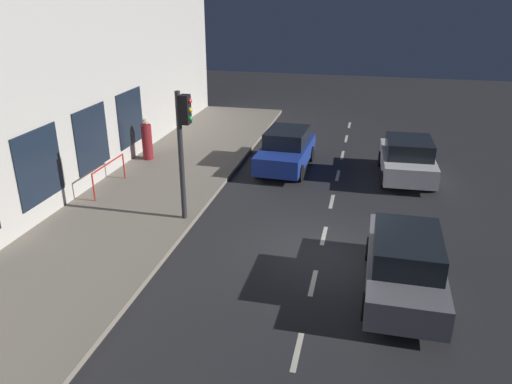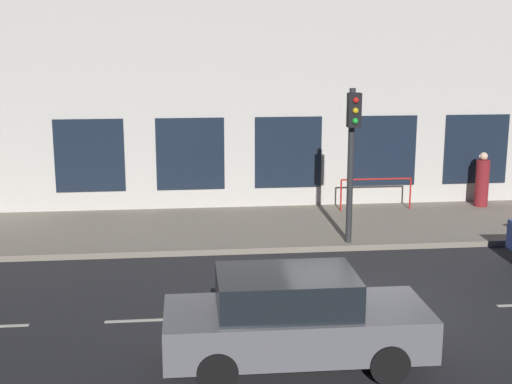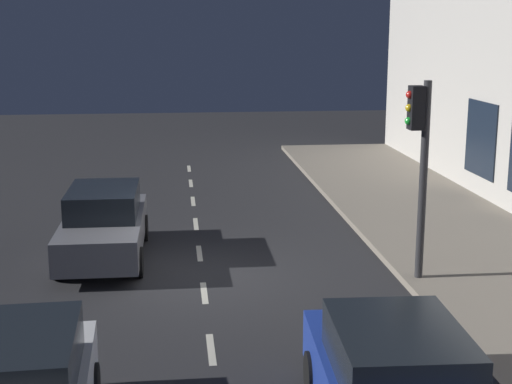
{
  "view_description": "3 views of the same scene",
  "coord_description": "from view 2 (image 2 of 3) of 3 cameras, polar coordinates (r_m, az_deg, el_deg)",
  "views": [
    {
      "loc": [
        -1.02,
        12.28,
        6.83
      ],
      "look_at": [
        1.83,
        0.0,
        1.63
      ],
      "focal_mm": 35.19,
      "sensor_mm": 36.0,
      "label": 1
    },
    {
      "loc": [
        -12.75,
        3.25,
        5.26
      ],
      "look_at": [
        2.94,
        1.59,
        1.83
      ],
      "focal_mm": 49.28,
      "sensor_mm": 36.0,
      "label": 2
    },
    {
      "loc": [
        -0.51,
        -14.71,
        5.1
      ],
      "look_at": [
        1.23,
        0.89,
        1.57
      ],
      "focal_mm": 51.96,
      "sensor_mm": 36.0,
      "label": 3
    }
  ],
  "objects": [
    {
      "name": "traffic_light",
      "position": [
        17.66,
        7.81,
        4.07
      ],
      "size": [
        0.5,
        0.32,
        3.94
      ],
      "color": "#2D2D30",
      "rests_on": "sidewalk"
    },
    {
      "name": "ground_plane",
      "position": [
        14.17,
        7.77,
        -9.63
      ],
      "size": [
        60.0,
        60.0,
        0.0
      ],
      "primitive_type": "plane",
      "color": "#28282B"
    },
    {
      "name": "parked_car_1",
      "position": [
        11.66,
        3.09,
        -10.27
      ],
      "size": [
        1.83,
        4.32,
        1.58
      ],
      "rotation": [
        0.0,
        0.0,
        3.13
      ],
      "color": "slate",
      "rests_on": "ground"
    },
    {
      "name": "sidewalk",
      "position": [
        19.96,
        3.54,
        -2.8
      ],
      "size": [
        4.5,
        32.0,
        0.15
      ],
      "color": "gray",
      "rests_on": "ground"
    },
    {
      "name": "lane_centre_line",
      "position": [
        14.43,
        11.68,
        -9.35
      ],
      "size": [
        0.12,
        27.2,
        0.01
      ],
      "color": "beige",
      "rests_on": "ground"
    },
    {
      "name": "pedestrian_0",
      "position": [
        22.97,
        17.87,
        0.8
      ],
      "size": [
        0.52,
        0.52,
        1.7
      ],
      "rotation": [
        0.0,
        0.0,
        5.98
      ],
      "color": "maroon",
      "rests_on": "sidewalk"
    },
    {
      "name": "building_facade",
      "position": [
        21.82,
        2.56,
        9.43
      ],
      "size": [
        0.65,
        32.0,
        8.39
      ],
      "color": "beige",
      "rests_on": "ground"
    },
    {
      "name": "red_railing",
      "position": [
        21.73,
        9.72,
        0.47
      ],
      "size": [
        0.05,
        2.22,
        0.97
      ],
      "color": "red",
      "rests_on": "sidewalk"
    }
  ]
}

